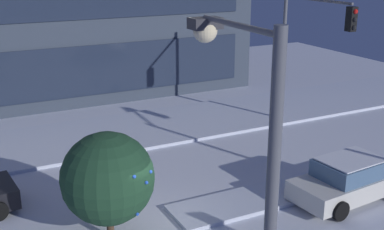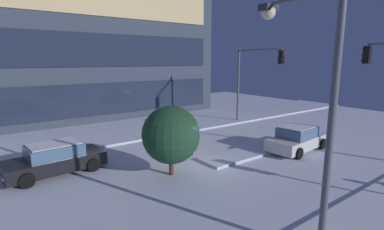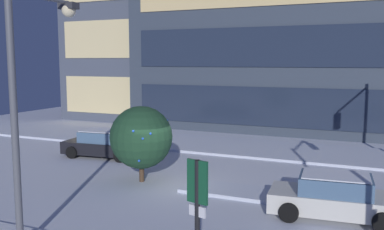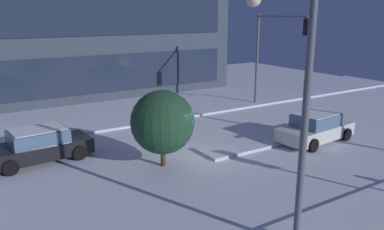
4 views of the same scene
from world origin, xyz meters
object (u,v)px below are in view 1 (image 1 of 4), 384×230
Objects in this scene: traffic_light_corner_far_right at (309,38)px; car_near at (349,179)px; street_lamp_arched at (247,173)px; decorated_tree_median at (108,178)px.

car_near is at bearing -26.04° from traffic_light_corner_far_right.
street_lamp_arched reaches higher than traffic_light_corner_far_right.
street_lamp_arched is at bearing -86.79° from decorated_tree_median.
street_lamp_arched reaches higher than decorated_tree_median.
street_lamp_arched is 7.19m from decorated_tree_median.
street_lamp_arched is at bearing -150.68° from car_near.
car_near is 8.00m from traffic_light_corner_far_right.
decorated_tree_median is (-0.37, 6.63, -2.76)m from street_lamp_arched.
traffic_light_corner_far_right is at bearing 24.24° from decorated_tree_median.
traffic_light_corner_far_right reaches higher than car_near.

